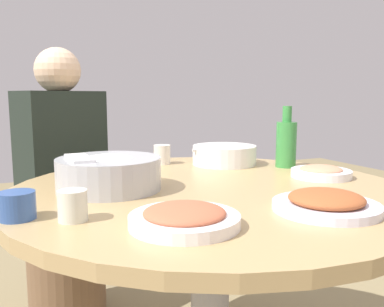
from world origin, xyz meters
name	(u,v)px	position (x,y,z in m)	size (l,w,h in m)	color
round_dining_table	(210,222)	(0.00, 0.00, 0.63)	(1.16, 1.16, 0.73)	#99999E
rice_bowl	(109,173)	(-0.09, -0.28, 0.78)	(0.29, 0.29, 0.10)	#B2B5BA
soup_bowl	(224,155)	(-0.33, 0.22, 0.76)	(0.24, 0.27, 0.07)	white
dish_stirfry	(326,203)	(0.33, 0.13, 0.75)	(0.24, 0.24, 0.05)	silver
dish_tofu_braise	(184,217)	(0.30, -0.21, 0.75)	(0.23, 0.23, 0.04)	white
dish_shrimp	(321,172)	(0.02, 0.39, 0.75)	(0.19, 0.19, 0.04)	white
green_bottle	(286,143)	(-0.18, 0.40, 0.82)	(0.07, 0.07, 0.22)	#37893E
tea_cup_near	(73,206)	(0.17, -0.41, 0.76)	(0.06, 0.06, 0.07)	silver
tea_cup_far	(162,154)	(-0.43, 0.01, 0.77)	(0.06, 0.06, 0.07)	silver
tea_cup_side	(17,206)	(0.11, -0.52, 0.76)	(0.08, 0.08, 0.06)	#335599
stool_for_diner_left	(67,270)	(-0.78, -0.33, 0.22)	(0.34, 0.34, 0.43)	brown
diner_left	(61,153)	(-0.78, -0.33, 0.75)	(0.44, 0.43, 0.76)	#2D333D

